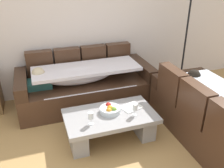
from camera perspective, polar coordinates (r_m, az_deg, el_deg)
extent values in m
cube|color=silver|center=(4.29, -10.31, 14.92)|extent=(9.00, 0.10, 2.70)
cube|color=#452C1D|center=(4.18, -5.92, -1.76)|extent=(2.20, 0.92, 0.42)
cube|color=#452C1D|center=(4.27, -16.47, 4.40)|extent=(0.43, 0.16, 0.46)
cube|color=#452C1D|center=(4.31, -10.35, 5.23)|extent=(0.43, 0.16, 0.46)
cube|color=#452C1D|center=(4.39, -4.38, 5.99)|extent=(0.43, 0.16, 0.46)
cube|color=#452C1D|center=(4.51, 1.33, 6.65)|extent=(0.43, 0.16, 0.46)
cube|color=#372317|center=(3.98, -20.45, 0.11)|extent=(0.18, 0.92, 0.20)
cube|color=#372317|center=(4.35, 7.00, 3.85)|extent=(0.18, 0.92, 0.20)
cube|color=#2D6660|center=(3.98, -16.51, 0.01)|extent=(0.36, 0.28, 0.11)
sphere|color=#936B4C|center=(3.88, -16.77, 1.89)|extent=(0.21, 0.21, 0.21)
sphere|color=#CCB793|center=(3.87, -16.82, 2.29)|extent=(0.20, 0.20, 0.20)
ellipsoid|color=silver|center=(3.96, -7.70, 2.14)|extent=(1.10, 0.44, 0.28)
cube|color=silver|center=(3.93, -5.98, 3.60)|extent=(1.70, 0.60, 0.05)
cube|color=silver|center=(3.79, -4.40, -4.44)|extent=(1.44, 0.04, 0.38)
cube|color=#452C1D|center=(3.58, 22.83, -9.09)|extent=(0.92, 2.01, 0.42)
cube|color=#452C1D|center=(3.14, 18.90, -4.10)|extent=(0.16, 0.52, 0.46)
cube|color=#452C1D|center=(3.53, 13.74, 0.08)|extent=(0.16, 0.52, 0.46)
cube|color=#372317|center=(4.05, 15.49, 1.32)|extent=(0.92, 0.18, 0.20)
cube|color=gray|center=(3.88, 17.67, -0.86)|extent=(0.28, 0.36, 0.11)
sphere|color=tan|center=(3.84, 18.48, 1.36)|extent=(0.21, 0.21, 0.21)
sphere|color=black|center=(3.82, 18.54, 1.77)|extent=(0.20, 0.20, 0.20)
ellipsoid|color=silver|center=(3.45, 24.22, -3.90)|extent=(0.44, 1.09, 0.28)
cube|color=#9A9899|center=(3.26, -0.43, -7.46)|extent=(1.20, 0.68, 0.06)
cube|color=#9A9899|center=(3.29, -8.22, -11.57)|extent=(0.20, 0.54, 0.32)
cube|color=#9A9899|center=(3.51, 6.80, -8.67)|extent=(0.20, 0.54, 0.32)
cylinder|color=silver|center=(3.27, -0.44, -6.07)|extent=(0.28, 0.28, 0.07)
sphere|color=red|center=(3.32, -0.86, -4.98)|extent=(0.08, 0.08, 0.08)
sphere|color=olive|center=(3.22, 0.42, -6.06)|extent=(0.08, 0.08, 0.08)
sphere|color=orange|center=(3.20, -0.71, -6.27)|extent=(0.08, 0.08, 0.08)
sphere|color=orange|center=(3.25, -0.51, -5.67)|extent=(0.08, 0.08, 0.08)
cylinder|color=silver|center=(3.07, -4.90, -9.21)|extent=(0.06, 0.06, 0.01)
cylinder|color=silver|center=(3.05, -4.93, -8.59)|extent=(0.01, 0.01, 0.07)
cylinder|color=silver|center=(3.00, -4.99, -7.34)|extent=(0.07, 0.07, 0.08)
cylinder|color=silver|center=(3.24, 5.33, -7.18)|extent=(0.06, 0.06, 0.01)
cylinder|color=silver|center=(3.22, 5.36, -6.58)|extent=(0.01, 0.01, 0.07)
cylinder|color=silver|center=(3.17, 5.42, -5.36)|extent=(0.07, 0.07, 0.08)
cube|color=white|center=(3.39, 4.52, -5.40)|extent=(0.33, 0.28, 0.01)
cylinder|color=black|center=(4.95, 15.42, -0.54)|extent=(0.28, 0.28, 0.02)
cylinder|color=black|center=(4.63, 16.75, 9.57)|extent=(0.03, 0.03, 1.80)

